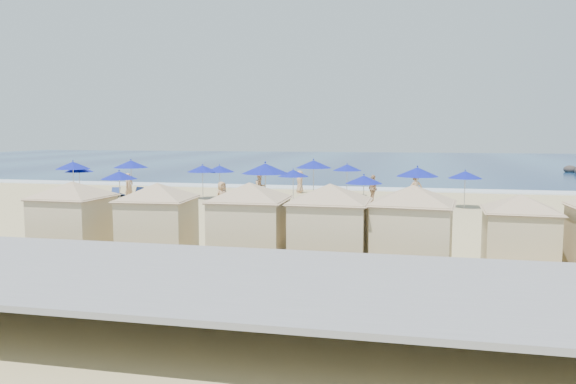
# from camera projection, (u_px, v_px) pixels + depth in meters

# --- Properties ---
(ground) EXTENTS (160.00, 160.00, 0.00)m
(ground) POSITION_uv_depth(u_px,v_px,m) (254.00, 219.00, 27.30)
(ground) COLOR tan
(ground) RESTS_ON ground
(ocean) EXTENTS (160.00, 80.00, 0.06)m
(ocean) POSITION_uv_depth(u_px,v_px,m) (359.00, 162.00, 80.70)
(ocean) COLOR navy
(ocean) RESTS_ON ground
(surf_line) EXTENTS (160.00, 2.50, 0.08)m
(surf_line) POSITION_uv_depth(u_px,v_px,m) (310.00, 188.00, 42.34)
(surf_line) COLOR white
(surf_line) RESTS_ON ground
(seawall) EXTENTS (160.00, 6.10, 1.22)m
(seawall) POSITION_uv_depth(u_px,v_px,m) (107.00, 272.00, 14.12)
(seawall) COLOR gray
(seawall) RESTS_ON ground
(trash_bin) EXTENTS (0.79, 0.79, 0.73)m
(trash_bin) POSITION_uv_depth(u_px,v_px,m) (337.00, 237.00, 20.42)
(trash_bin) COLOR black
(trash_bin) RESTS_ON ground
(cabana_0) EXTENTS (4.52, 4.52, 2.84)m
(cabana_0) POSITION_uv_depth(u_px,v_px,m) (73.00, 210.00, 18.30)
(cabana_0) COLOR #CDB88C
(cabana_0) RESTS_ON ground
(cabana_1) EXTENTS (4.49, 4.49, 2.83)m
(cabana_1) POSITION_uv_depth(u_px,v_px,m) (158.00, 213.00, 17.85)
(cabana_1) COLOR #CDB88C
(cabana_1) RESTS_ON ground
(cabana_2) EXTENTS (4.65, 4.65, 2.92)m
(cabana_2) POSITION_uv_depth(u_px,v_px,m) (250.00, 214.00, 17.12)
(cabana_2) COLOR #CDB88C
(cabana_2) RESTS_ON ground
(cabana_3) EXTENTS (4.69, 4.69, 2.94)m
(cabana_3) POSITION_uv_depth(u_px,v_px,m) (330.00, 217.00, 16.48)
(cabana_3) COLOR #CDB88C
(cabana_3) RESTS_ON ground
(cabana_4) EXTENTS (4.66, 4.66, 2.94)m
(cabana_4) POSITION_uv_depth(u_px,v_px,m) (413.00, 219.00, 16.06)
(cabana_4) COLOR #CDB88C
(cabana_4) RESTS_ON ground
(cabana_5) EXTENTS (4.20, 4.20, 2.64)m
(cabana_5) POSITION_uv_depth(u_px,v_px,m) (520.00, 225.00, 16.13)
(cabana_5) COLOR #CDB88C
(cabana_5) RESTS_ON ground
(umbrella_0) EXTENTS (1.85, 1.85, 2.11)m
(umbrella_0) POSITION_uv_depth(u_px,v_px,m) (79.00, 169.00, 36.43)
(umbrella_0) COLOR #A5A8AD
(umbrella_0) RESTS_ON ground
(umbrella_1) EXTENTS (2.16, 2.16, 2.45)m
(umbrella_1) POSITION_uv_depth(u_px,v_px,m) (73.00, 165.00, 35.14)
(umbrella_1) COLOR #A5A8AD
(umbrella_1) RESTS_ON ground
(umbrella_2) EXTENTS (2.20, 2.20, 2.51)m
(umbrella_2) POSITION_uv_depth(u_px,v_px,m) (131.00, 164.00, 35.81)
(umbrella_2) COLOR #A5A8AD
(umbrella_2) RESTS_ON ground
(umbrella_3) EXTENTS (1.94, 1.94, 2.21)m
(umbrella_3) POSITION_uv_depth(u_px,v_px,m) (119.00, 175.00, 29.80)
(umbrella_3) COLOR #A5A8AD
(umbrella_3) RESTS_ON ground
(umbrella_4) EXTENTS (1.92, 1.92, 2.18)m
(umbrella_4) POSITION_uv_depth(u_px,v_px,m) (220.00, 169.00, 35.49)
(umbrella_4) COLOR #A5A8AD
(umbrella_4) RESTS_ON ground
(umbrella_5) EXTENTS (1.96, 1.96, 2.23)m
(umbrella_5) POSITION_uv_depth(u_px,v_px,m) (203.00, 169.00, 35.06)
(umbrella_5) COLOR #A5A8AD
(umbrella_5) RESTS_ON ground
(umbrella_6) EXTENTS (2.40, 2.40, 2.73)m
(umbrella_6) POSITION_uv_depth(u_px,v_px,m) (265.00, 169.00, 28.11)
(umbrella_6) COLOR #A5A8AD
(umbrella_6) RESTS_ON ground
(umbrella_7) EXTENTS (2.25, 2.25, 2.56)m
(umbrella_7) POSITION_uv_depth(u_px,v_px,m) (313.00, 164.00, 34.82)
(umbrella_7) COLOR #A5A8AD
(umbrella_7) RESTS_ON ground
(umbrella_8) EXTENTS (1.83, 1.83, 2.08)m
(umbrella_8) POSITION_uv_depth(u_px,v_px,m) (293.00, 173.00, 32.85)
(umbrella_8) COLOR #A5A8AD
(umbrella_8) RESTS_ON ground
(umbrella_9) EXTENTS (1.93, 1.93, 2.19)m
(umbrella_9) POSITION_uv_depth(u_px,v_px,m) (347.00, 167.00, 36.72)
(umbrella_9) COLOR #A5A8AD
(umbrella_9) RESTS_ON ground
(umbrella_10) EXTENTS (1.88, 1.88, 2.14)m
(umbrella_10) POSITION_uv_depth(u_px,v_px,m) (465.00, 175.00, 30.82)
(umbrella_10) COLOR #A5A8AD
(umbrella_10) RESTS_ON ground
(umbrella_11) EXTENTS (2.19, 2.19, 2.49)m
(umbrella_11) POSITION_uv_depth(u_px,v_px,m) (417.00, 172.00, 28.74)
(umbrella_11) COLOR #A5A8AD
(umbrella_11) RESTS_ON ground
(umbrella_12) EXTENTS (1.87, 1.87, 2.13)m
(umbrella_12) POSITION_uv_depth(u_px,v_px,m) (364.00, 180.00, 27.81)
(umbrella_12) COLOR #A5A8AD
(umbrella_12) RESTS_ON ground
(beach_chair_0) EXTENTS (0.74, 1.28, 0.66)m
(beach_chair_0) POSITION_uv_depth(u_px,v_px,m) (118.00, 193.00, 36.57)
(beach_chair_0) COLOR navy
(beach_chair_0) RESTS_ON ground
(beach_chair_1) EXTENTS (1.05, 1.47, 0.74)m
(beach_chair_1) POSITION_uv_depth(u_px,v_px,m) (143.00, 194.00, 35.93)
(beach_chair_1) COLOR navy
(beach_chair_1) RESTS_ON ground
(beach_chair_2) EXTENTS (0.65, 1.19, 0.62)m
(beach_chair_2) POSITION_uv_depth(u_px,v_px,m) (248.00, 192.00, 37.77)
(beach_chair_2) COLOR navy
(beach_chair_2) RESTS_ON ground
(beach_chair_3) EXTENTS (0.77, 1.44, 0.76)m
(beach_chair_3) POSITION_uv_depth(u_px,v_px,m) (252.00, 209.00, 28.88)
(beach_chair_3) COLOR navy
(beach_chair_3) RESTS_ON ground
(beach_chair_4) EXTENTS (1.13, 1.52, 0.77)m
(beach_chair_4) POSITION_uv_depth(u_px,v_px,m) (354.00, 207.00, 29.62)
(beach_chair_4) COLOR navy
(beach_chair_4) RESTS_ON ground
(beach_chair_5) EXTENTS (0.77, 1.43, 0.75)m
(beach_chair_5) POSITION_uv_depth(u_px,v_px,m) (410.00, 201.00, 32.21)
(beach_chair_5) COLOR navy
(beach_chair_5) RESTS_ON ground
(beachgoer_0) EXTENTS (0.56, 0.71, 1.71)m
(beachgoer_0) POSITION_uv_depth(u_px,v_px,m) (129.00, 187.00, 34.36)
(beachgoer_0) COLOR tan
(beachgoer_0) RESTS_ON ground
(beachgoer_1) EXTENTS (1.02, 1.03, 1.68)m
(beachgoer_1) POSITION_uv_depth(u_px,v_px,m) (260.00, 187.00, 34.50)
(beachgoer_1) COLOR tan
(beachgoer_1) RESTS_ON ground
(beachgoer_2) EXTENTS (0.83, 1.06, 1.68)m
(beachgoer_2) POSITION_uv_depth(u_px,v_px,m) (373.00, 189.00, 33.28)
(beachgoer_2) COLOR tan
(beachgoer_2) RESTS_ON ground
(beachgoer_3) EXTENTS (1.22, 1.02, 1.64)m
(beachgoer_3) POSITION_uv_depth(u_px,v_px,m) (415.00, 187.00, 35.00)
(beachgoer_3) COLOR tan
(beachgoer_3) RESTS_ON ground
(beachgoer_4) EXTENTS (0.71, 0.88, 1.57)m
(beachgoer_4) POSITION_uv_depth(u_px,v_px,m) (300.00, 182.00, 38.86)
(beachgoer_4) COLOR tan
(beachgoer_4) RESTS_ON ground
(beachgoer_5) EXTENTS (0.87, 0.95, 1.63)m
(beachgoer_5) POSITION_uv_depth(u_px,v_px,m) (222.00, 197.00, 29.28)
(beachgoer_5) COLOR tan
(beachgoer_5) RESTS_ON ground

